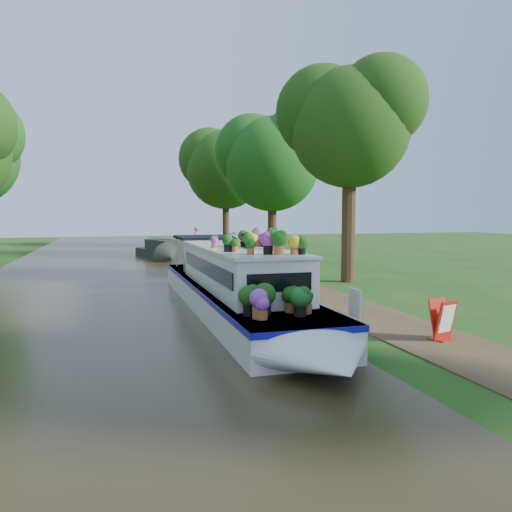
{
  "coord_description": "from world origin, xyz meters",
  "views": [
    {
      "loc": [
        -5.6,
        -15.44,
        2.76
      ],
      "look_at": [
        -0.62,
        1.36,
        1.3
      ],
      "focal_mm": 35.0,
      "sensor_mm": 36.0,
      "label": 1
    }
  ],
  "objects_px": {
    "plant_boat": "(238,285)",
    "second_boat": "(164,251)",
    "pedestrian_pink": "(197,239)",
    "sandwich_board": "(443,322)"
  },
  "relations": [
    {
      "from": "plant_boat",
      "to": "second_boat",
      "type": "distance_m",
      "value": 18.57
    },
    {
      "from": "plant_boat",
      "to": "second_boat",
      "type": "height_order",
      "value": "plant_boat"
    },
    {
      "from": "pedestrian_pink",
      "to": "second_boat",
      "type": "bearing_deg",
      "value": -145.72
    },
    {
      "from": "sandwich_board",
      "to": "pedestrian_pink",
      "type": "height_order",
      "value": "pedestrian_pink"
    },
    {
      "from": "second_boat",
      "to": "pedestrian_pink",
      "type": "height_order",
      "value": "pedestrian_pink"
    },
    {
      "from": "plant_boat",
      "to": "pedestrian_pink",
      "type": "bearing_deg",
      "value": 82.91
    },
    {
      "from": "pedestrian_pink",
      "to": "sandwich_board",
      "type": "bearing_deg",
      "value": -112.69
    },
    {
      "from": "plant_boat",
      "to": "pedestrian_pink",
      "type": "distance_m",
      "value": 23.48
    },
    {
      "from": "plant_boat",
      "to": "sandwich_board",
      "type": "relative_size",
      "value": 15.32
    },
    {
      "from": "plant_boat",
      "to": "pedestrian_pink",
      "type": "xyz_separation_m",
      "value": [
        2.9,
        23.3,
        0.09
      ]
    }
  ]
}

